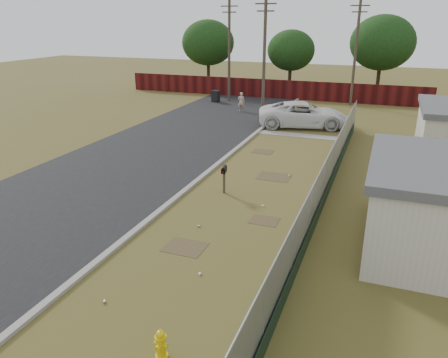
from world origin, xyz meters
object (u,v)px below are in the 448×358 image
at_px(pickup_truck, 304,114).
at_px(pedestrian, 241,102).
at_px(mailbox, 224,172).
at_px(trash_bin, 216,96).
at_px(fire_hydrant, 161,344).

xyz_separation_m(pickup_truck, pedestrian, (-5.97, 3.64, -0.09)).
distance_m(mailbox, trash_bin, 22.72).
distance_m(pedestrian, trash_bin, 4.98).
bearing_deg(pickup_truck, pedestrian, 44.28).
distance_m(fire_hydrant, pickup_truck, 24.06).
distance_m(mailbox, pickup_truck, 13.99).
distance_m(mailbox, pedestrian, 18.32).
relative_size(mailbox, pickup_truck, 0.20).
bearing_deg(trash_bin, pedestrian, -42.67).
relative_size(pickup_truck, pedestrian, 4.00).
relative_size(fire_hydrant, mailbox, 0.61).
xyz_separation_m(mailbox, trash_bin, (-8.73, 20.97, -0.46)).
bearing_deg(pickup_truck, mailbox, 161.98).
bearing_deg(mailbox, fire_hydrant, -77.57).
bearing_deg(mailbox, pedestrian, 106.09).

